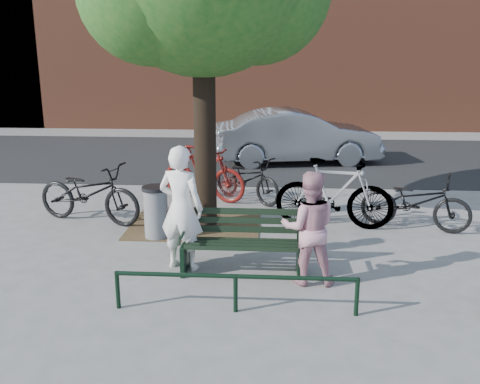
# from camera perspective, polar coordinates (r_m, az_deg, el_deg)

# --- Properties ---
(ground) EXTENTS (90.00, 90.00, 0.00)m
(ground) POSITION_cam_1_polar(r_m,az_deg,el_deg) (7.98, 0.16, -8.61)
(ground) COLOR gray
(ground) RESTS_ON ground
(dirt_pit) EXTENTS (2.40, 2.00, 0.02)m
(dirt_pit) POSITION_cam_1_polar(r_m,az_deg,el_deg) (10.13, -4.72, -3.35)
(dirt_pit) COLOR brown
(dirt_pit) RESTS_ON ground
(road) EXTENTS (40.00, 7.00, 0.01)m
(road) POSITION_cam_1_polar(r_m,az_deg,el_deg) (16.12, 2.06, 3.69)
(road) COLOR black
(road) RESTS_ON ground
(park_bench) EXTENTS (1.74, 0.54, 0.97)m
(park_bench) POSITION_cam_1_polar(r_m,az_deg,el_deg) (7.88, 0.20, -5.19)
(park_bench) COLOR black
(park_bench) RESTS_ON ground
(guard_railing) EXTENTS (3.06, 0.06, 0.51)m
(guard_railing) POSITION_cam_1_polar(r_m,az_deg,el_deg) (6.73, -0.48, -9.58)
(guard_railing) COLOR black
(guard_railing) RESTS_ON ground
(person_left) EXTENTS (0.78, 0.62, 1.87)m
(person_left) POSITION_cam_1_polar(r_m,az_deg,el_deg) (7.90, -6.29, -1.72)
(person_left) COLOR white
(person_left) RESTS_ON ground
(person_right) EXTENTS (0.80, 0.63, 1.61)m
(person_right) POSITION_cam_1_polar(r_m,az_deg,el_deg) (7.46, 7.37, -3.83)
(person_right) COLOR #BE828E
(person_right) RESTS_ON ground
(litter_bin) EXTENTS (0.45, 0.45, 0.92)m
(litter_bin) POSITION_cam_1_polar(r_m,az_deg,el_deg) (9.35, -8.96, -2.12)
(litter_bin) COLOR gray
(litter_bin) RESTS_ON ground
(bicycle_a) EXTENTS (2.30, 1.34, 1.14)m
(bicycle_a) POSITION_cam_1_polar(r_m,az_deg,el_deg) (10.45, -15.81, -0.09)
(bicycle_a) COLOR black
(bicycle_a) RESTS_ON ground
(bicycle_b) EXTENTS (2.04, 1.23, 1.18)m
(bicycle_b) POSITION_cam_1_polar(r_m,az_deg,el_deg) (11.54, -3.93, 1.98)
(bicycle_b) COLOR #59100C
(bicycle_b) RESTS_ON ground
(bicycle_c) EXTENTS (1.83, 1.74, 0.98)m
(bicycle_c) POSITION_cam_1_polar(r_m,az_deg,el_deg) (11.48, 0.77, 1.44)
(bicycle_c) COLOR black
(bicycle_c) RESTS_ON ground
(bicycle_d) EXTENTS (2.21, 0.96, 1.29)m
(bicycle_d) POSITION_cam_1_polar(r_m,az_deg,el_deg) (9.90, 9.99, -0.14)
(bicycle_d) COLOR gray
(bicycle_d) RESTS_ON ground
(bicycle_e) EXTENTS (2.06, 1.29, 1.02)m
(bicycle_e) POSITION_cam_1_polar(r_m,az_deg,el_deg) (10.20, 18.21, -0.99)
(bicycle_e) COLOR black
(bicycle_e) RESTS_ON ground
(parked_car) EXTENTS (4.85, 2.37, 1.53)m
(parked_car) POSITION_cam_1_polar(r_m,az_deg,el_deg) (15.37, 6.11, 5.92)
(parked_car) COLOR gray
(parked_car) RESTS_ON ground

